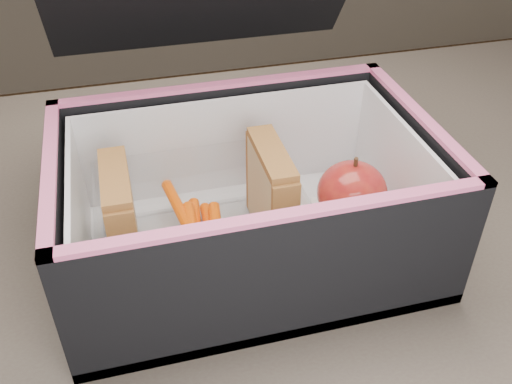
{
  "coord_description": "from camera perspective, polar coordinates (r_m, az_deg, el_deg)",
  "views": [
    {
      "loc": [
        -0.14,
        -0.41,
        1.13
      ],
      "look_at": [
        -0.03,
        0.0,
        0.81
      ],
      "focal_mm": 40.0,
      "sensor_mm": 36.0,
      "label": 1
    }
  ],
  "objects": [
    {
      "name": "carrot_sticks",
      "position": [
        0.53,
        -5.49,
        -4.46
      ],
      "size": [
        0.05,
        0.14,
        0.03
      ],
      "color": "#FC4302",
      "rests_on": "plastic_tub"
    },
    {
      "name": "kitchen_table",
      "position": [
        0.64,
        2.81,
        -10.84
      ],
      "size": [
        1.2,
        0.8,
        0.75
      ],
      "color": "brown",
      "rests_on": "ground"
    },
    {
      "name": "plastic_tub",
      "position": [
        0.52,
        -5.7,
        -2.58
      ],
      "size": [
        0.18,
        0.13,
        0.07
      ],
      "primitive_type": null,
      "color": "white",
      "rests_on": "lunch_bag"
    },
    {
      "name": "sandwich_left",
      "position": [
        0.51,
        -13.29,
        -2.56
      ],
      "size": [
        0.02,
        0.08,
        0.1
      ],
      "color": "tan",
      "rests_on": "plastic_tub"
    },
    {
      "name": "red_apple",
      "position": [
        0.55,
        9.57,
        -0.09
      ],
      "size": [
        0.09,
        0.09,
        0.07
      ],
      "rotation": [
        0.0,
        0.0,
        -0.4
      ],
      "color": "maroon",
      "rests_on": "paper_napkin"
    },
    {
      "name": "paper_napkin",
      "position": [
        0.57,
        9.3,
        -2.99
      ],
      "size": [
        0.09,
        0.09,
        0.01
      ],
      "primitive_type": "cube",
      "rotation": [
        0.0,
        0.0,
        -0.24
      ],
      "color": "white",
      "rests_on": "lunch_bag"
    },
    {
      "name": "sandwich_right",
      "position": [
        0.53,
        1.5,
        -0.18
      ],
      "size": [
        0.02,
        0.09,
        0.1
      ],
      "color": "tan",
      "rests_on": "plastic_tub"
    },
    {
      "name": "lunch_bag",
      "position": [
        0.52,
        -0.95,
        0.24
      ],
      "size": [
        0.33,
        0.35,
        0.3
      ],
      "color": "black",
      "rests_on": "kitchen_table"
    }
  ]
}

